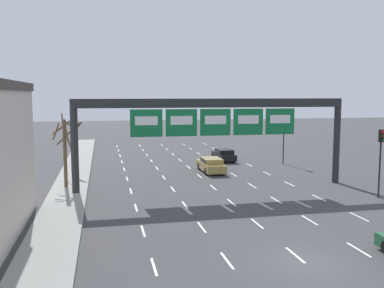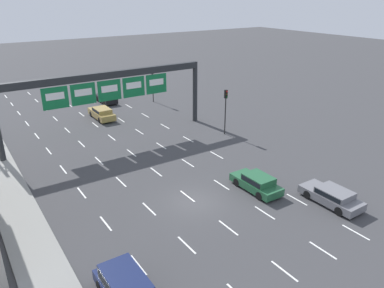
% 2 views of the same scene
% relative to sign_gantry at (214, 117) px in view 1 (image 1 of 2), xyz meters
% --- Properties ---
extents(ground_plane, '(220.00, 220.00, 0.00)m').
position_rel_sign_gantry_xyz_m(ground_plane, '(-0.00, -15.75, -5.69)').
color(ground_plane, '#3D3D3F').
extents(sidewalk_left, '(2.80, 110.00, 0.15)m').
position_rel_sign_gantry_xyz_m(sidewalk_left, '(-11.30, -15.75, -5.61)').
color(sidewalk_left, gray).
rests_on(sidewalk_left, ground_plane).
extents(lane_dashes, '(13.32, 67.00, 0.01)m').
position_rel_sign_gantry_xyz_m(lane_dashes, '(0.00, -2.25, -5.68)').
color(lane_dashes, white).
rests_on(lane_dashes, ground_plane).
extents(sign_gantry, '(21.95, 0.70, 7.14)m').
position_rel_sign_gantry_xyz_m(sign_gantry, '(0.00, 0.00, 0.00)').
color(sign_gantry, '#232628').
rests_on(sign_gantry, ground_plane).
extents(car_gold, '(1.87, 4.89, 1.39)m').
position_rel_sign_gantry_xyz_m(car_gold, '(1.57, 7.05, -4.94)').
color(car_gold, '#A88947').
rests_on(car_gold, ground_plane).
extents(car_black, '(1.81, 4.43, 1.35)m').
position_rel_sign_gantry_xyz_m(car_black, '(4.77, 13.65, -4.96)').
color(car_black, black).
rests_on(car_black, ground_plane).
extents(traffic_light_near_gantry, '(0.30, 0.35, 4.90)m').
position_rel_sign_gantry_xyz_m(traffic_light_near_gantry, '(10.50, 10.33, -2.20)').
color(traffic_light_near_gantry, black).
rests_on(traffic_light_near_gantry, ground_plane).
extents(traffic_light_mid_block, '(0.30, 0.35, 4.97)m').
position_rel_sign_gantry_xyz_m(traffic_light_mid_block, '(10.82, -5.65, -2.16)').
color(traffic_light_mid_block, black).
rests_on(traffic_light_mid_block, ground_plane).
extents(tree_bare_closest, '(1.97, 1.96, 5.56)m').
position_rel_sign_gantry_xyz_m(tree_bare_closest, '(-11.53, 9.02, -2.61)').
color(tree_bare_closest, brown).
rests_on(tree_bare_closest, sidewalk_left).
extents(tree_bare_second, '(1.87, 1.58, 5.41)m').
position_rel_sign_gantry_xyz_m(tree_bare_second, '(-11.61, 2.38, -2.52)').
color(tree_bare_second, brown).
rests_on(tree_bare_second, sidewalk_left).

